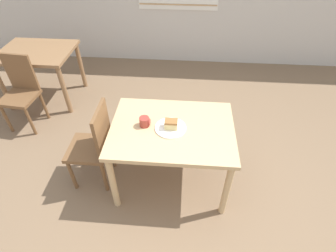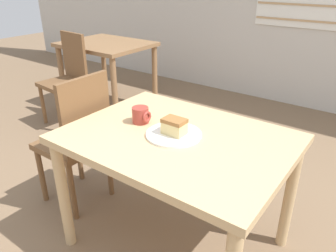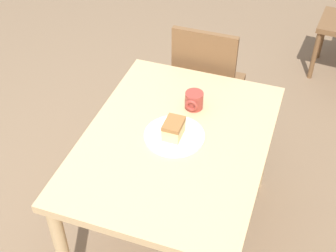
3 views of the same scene
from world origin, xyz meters
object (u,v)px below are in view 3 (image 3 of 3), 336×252
(chair_near_window, at_px, (206,85))
(plate, at_px, (174,136))
(cake_slice, at_px, (174,129))
(dining_table_near, at_px, (175,154))
(coffee_mug, at_px, (194,101))

(chair_near_window, height_order, plate, chair_near_window)
(chair_near_window, relative_size, cake_slice, 8.10)
(dining_table_near, distance_m, plate, 0.10)
(chair_near_window, bearing_deg, plate, 92.95)
(plate, xyz_separation_m, coffee_mug, (-0.23, 0.02, 0.04))
(plate, relative_size, cake_slice, 2.48)
(coffee_mug, bearing_deg, chair_near_window, -173.12)
(dining_table_near, xyz_separation_m, cake_slice, (-0.01, -0.01, 0.15))
(plate, height_order, coffee_mug, coffee_mug)
(cake_slice, bearing_deg, dining_table_near, 51.49)
(plate, relative_size, coffee_mug, 2.87)
(dining_table_near, bearing_deg, plate, -145.70)
(plate, xyz_separation_m, cake_slice, (0.00, -0.00, 0.05))
(chair_near_window, distance_m, cake_slice, 0.77)
(dining_table_near, distance_m, chair_near_window, 0.74)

